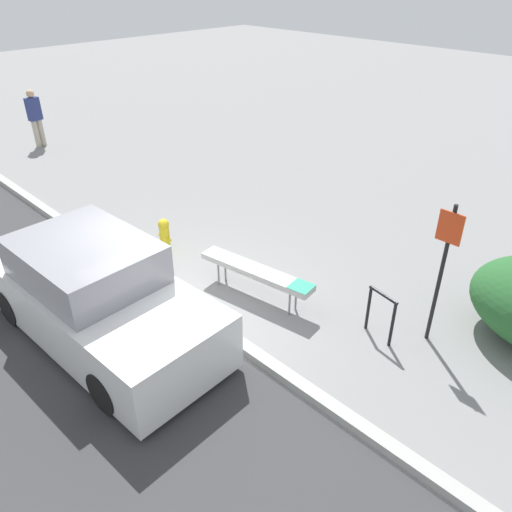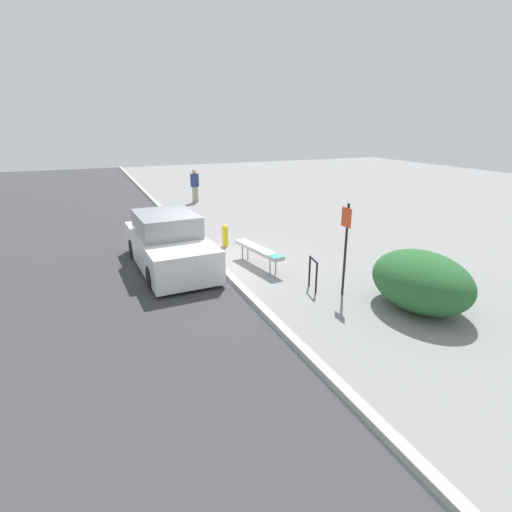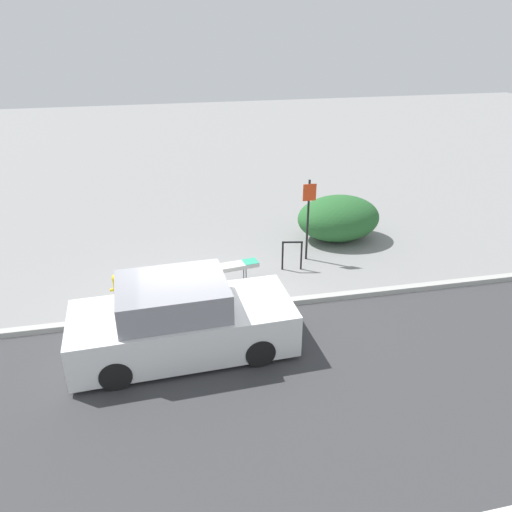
{
  "view_description": "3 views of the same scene",
  "coord_description": "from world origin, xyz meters",
  "px_view_note": "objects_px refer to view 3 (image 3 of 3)",
  "views": [
    {
      "loc": [
        5.71,
        -3.95,
        5.14
      ],
      "look_at": [
        0.45,
        1.28,
        0.7
      ],
      "focal_mm": 35.0,
      "sensor_mm": 36.0,
      "label": 1
    },
    {
      "loc": [
        10.87,
        -3.37,
        4.09
      ],
      "look_at": [
        1.8,
        0.53,
        0.78
      ],
      "focal_mm": 28.0,
      "sensor_mm": 36.0,
      "label": 2
    },
    {
      "loc": [
        -0.67,
        -9.76,
        6.22
      ],
      "look_at": [
        1.64,
        1.21,
        0.74
      ],
      "focal_mm": 35.0,
      "sensor_mm": 36.0,
      "label": 3
    }
  ],
  "objects_px": {
    "fire_hydrant": "(118,288)",
    "sign_post": "(308,213)",
    "parked_car_near": "(181,321)",
    "bench": "(216,269)",
    "bike_rack": "(292,252)"
  },
  "relations": [
    {
      "from": "bench",
      "to": "bike_rack",
      "type": "height_order",
      "value": "bike_rack"
    },
    {
      "from": "sign_post",
      "to": "fire_hydrant",
      "type": "xyz_separation_m",
      "value": [
        -5.05,
        -1.33,
        -0.98
      ]
    },
    {
      "from": "parked_car_near",
      "to": "bench",
      "type": "bearing_deg",
      "value": 64.71
    },
    {
      "from": "bench",
      "to": "sign_post",
      "type": "relative_size",
      "value": 0.97
    },
    {
      "from": "bench",
      "to": "fire_hydrant",
      "type": "bearing_deg",
      "value": 176.76
    },
    {
      "from": "bench",
      "to": "fire_hydrant",
      "type": "xyz_separation_m",
      "value": [
        -2.36,
        -0.22,
        -0.11
      ]
    },
    {
      "from": "sign_post",
      "to": "fire_hydrant",
      "type": "height_order",
      "value": "sign_post"
    },
    {
      "from": "bench",
      "to": "parked_car_near",
      "type": "height_order",
      "value": "parked_car_near"
    },
    {
      "from": "fire_hydrant",
      "to": "parked_car_near",
      "type": "bearing_deg",
      "value": -58.57
    },
    {
      "from": "fire_hydrant",
      "to": "sign_post",
      "type": "bearing_deg",
      "value": 14.78
    },
    {
      "from": "parked_car_near",
      "to": "fire_hydrant",
      "type": "bearing_deg",
      "value": 118.86
    },
    {
      "from": "sign_post",
      "to": "parked_car_near",
      "type": "distance_m",
      "value": 5.16
    },
    {
      "from": "bench",
      "to": "fire_hydrant",
      "type": "distance_m",
      "value": 2.38
    },
    {
      "from": "bike_rack",
      "to": "fire_hydrant",
      "type": "height_order",
      "value": "bike_rack"
    },
    {
      "from": "sign_post",
      "to": "parked_car_near",
      "type": "xyz_separation_m",
      "value": [
        -3.7,
        -3.53,
        -0.68
      ]
    }
  ]
}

